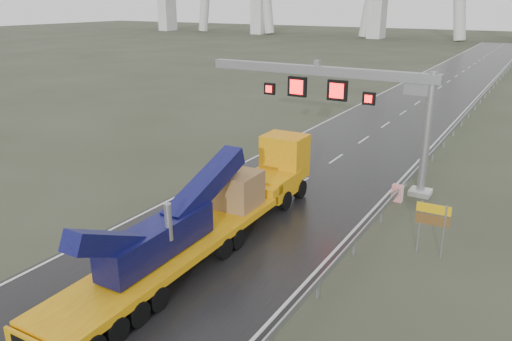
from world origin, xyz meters
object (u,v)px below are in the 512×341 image
Objects in this scene: sign_gantry at (349,93)px; striped_barrier at (397,193)px; exit_sign_pair at (433,219)px; heavy_haul_truck at (224,204)px.

sign_gantry reaches higher than striped_barrier.
sign_gantry is 5.92× the size of exit_sign_pair.
heavy_haul_truck is at bearing -163.36° from exit_sign_pair.
striped_barrier is (3.90, -1.74, -5.11)m from sign_gantry.
heavy_haul_truck is 18.27× the size of striped_barrier.
sign_gantry is 14.83× the size of striped_barrier.
sign_gantry reaches higher than heavy_haul_truck.
exit_sign_pair is at bearing -46.68° from sign_gantry.
sign_gantry is at bearing 131.24° from exit_sign_pair.
sign_gantry is 11.29m from heavy_haul_truck.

